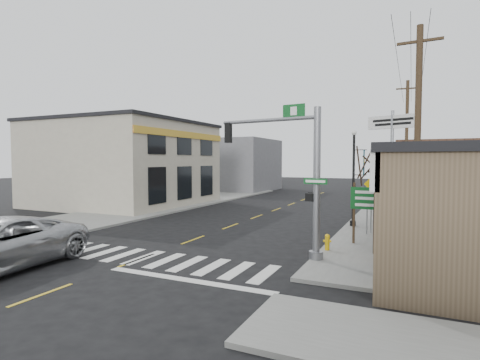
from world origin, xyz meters
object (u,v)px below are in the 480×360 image
at_px(traffic_signal_pole, 299,166).
at_px(utility_pole_far, 406,141).
at_px(guide_sign, 369,205).
at_px(utility_pole_near, 417,145).
at_px(bare_tree, 377,155).
at_px(dance_center_sign, 392,137).
at_px(lamp_post, 355,171).
at_px(fire_hydrant, 327,241).

bearing_deg(traffic_signal_pole, utility_pole_far, 88.21).
relative_size(guide_sign, utility_pole_near, 0.33).
height_order(bare_tree, utility_pole_far, utility_pole_far).
distance_m(guide_sign, utility_pole_near, 4.26).
xyz_separation_m(dance_center_sign, bare_tree, (-0.03, -10.75, -1.30)).
bearing_deg(utility_pole_far, lamp_post, -106.88).
bearing_deg(utility_pole_near, guide_sign, 125.41).
distance_m(lamp_post, dance_center_sign, 5.40).
relative_size(utility_pole_near, utility_pole_far, 0.78).
distance_m(guide_sign, lamp_post, 4.84).
bearing_deg(dance_center_sign, lamp_post, -89.34).
bearing_deg(traffic_signal_pole, fire_hydrant, 70.45).
xyz_separation_m(utility_pole_near, utility_pole_far, (-0.59, 20.81, 1.16)).
distance_m(utility_pole_near, utility_pole_far, 20.85).
height_order(bare_tree, utility_pole_near, utility_pole_near).
height_order(fire_hydrant, bare_tree, bare_tree).
distance_m(traffic_signal_pole, fire_hydrant, 3.52).
distance_m(guide_sign, dance_center_sign, 9.82).
distance_m(bare_tree, utility_pole_far, 19.41).
xyz_separation_m(traffic_signal_pole, dance_center_sign, (2.65, 12.47, 1.72)).
bearing_deg(dance_center_sign, bare_tree, -69.99).
distance_m(lamp_post, utility_pole_far, 13.69).
height_order(traffic_signal_pole, dance_center_sign, dance_center_sign).
height_order(traffic_signal_pole, lamp_post, traffic_signal_pole).
xyz_separation_m(guide_sign, utility_pole_far, (1.20, 17.79, 3.56)).
height_order(guide_sign, dance_center_sign, dance_center_sign).
distance_m(dance_center_sign, utility_pole_far, 8.62).
height_order(guide_sign, bare_tree, bare_tree).
height_order(lamp_post, dance_center_sign, dance_center_sign).
relative_size(lamp_post, utility_pole_near, 0.65).
xyz_separation_m(guide_sign, bare_tree, (0.42, -1.55, 2.11)).
bearing_deg(guide_sign, lamp_post, 107.30).
bearing_deg(lamp_post, traffic_signal_pole, -93.34).
relative_size(guide_sign, lamp_post, 0.51).
relative_size(guide_sign, utility_pole_far, 0.26).
xyz_separation_m(fire_hydrant, dance_center_sign, (1.87, 10.93, 4.79)).
height_order(dance_center_sign, bare_tree, dance_center_sign).
distance_m(fire_hydrant, bare_tree, 3.95).
relative_size(traffic_signal_pole, bare_tree, 1.17).
relative_size(guide_sign, fire_hydrant, 4.08).
relative_size(guide_sign, dance_center_sign, 0.39).
distance_m(guide_sign, bare_tree, 2.65).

